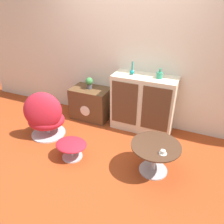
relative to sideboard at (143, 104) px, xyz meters
name	(u,v)px	position (x,y,z in m)	size (l,w,h in m)	color
ground_plane	(93,160)	(-0.39, -1.10, -0.48)	(12.00, 12.00, 0.00)	#9E3D19
wall_back	(128,49)	(-0.39, 0.25, 0.82)	(6.40, 0.06, 2.60)	beige
sideboard	(143,104)	(0.00, 0.00, 0.00)	(1.03, 0.44, 0.96)	beige
tv_console	(91,103)	(-0.99, -0.01, -0.19)	(0.69, 0.47, 0.59)	brown
egg_chair	(45,116)	(-1.37, -0.86, -0.11)	(0.77, 0.75, 0.82)	#B7B7BC
ottoman	(71,146)	(-0.70, -1.16, -0.28)	(0.46, 0.39, 0.27)	#B7B7BC
coffee_table	(155,153)	(0.46, -0.95, -0.18)	(0.64, 0.64, 0.43)	#B7B7BC
vase_leftmost	(132,71)	(-0.22, 0.00, 0.53)	(0.07, 0.07, 0.21)	#147A75
vase_inner_left	(160,75)	(0.22, 0.00, 0.53)	(0.10, 0.10, 0.15)	#2D8E6B
potted_plant	(89,82)	(-1.01, -0.01, 0.23)	(0.14, 0.14, 0.21)	#4C4C51
teacup	(163,152)	(0.57, -1.09, -0.03)	(0.10, 0.10, 0.05)	silver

